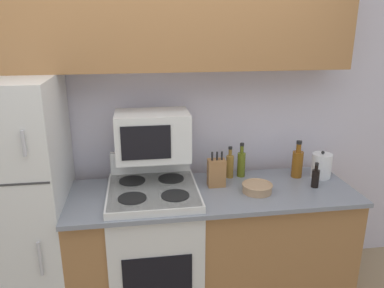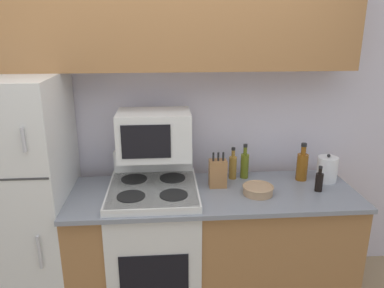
# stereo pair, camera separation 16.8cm
# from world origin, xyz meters

# --- Properties ---
(wall_back) EXTENTS (8.00, 0.05, 2.55)m
(wall_back) POSITION_xyz_m (0.00, 0.75, 1.27)
(wall_back) COLOR silver
(wall_back) RESTS_ON ground_plane
(lower_cabinets) EXTENTS (1.95, 0.67, 0.88)m
(lower_cabinets) POSITION_xyz_m (0.32, 0.32, 0.44)
(lower_cabinets) COLOR #9E6B3D
(lower_cabinets) RESTS_ON ground_plane
(refrigerator) EXTENTS (0.64, 0.74, 1.68)m
(refrigerator) POSITION_xyz_m (-0.98, 0.36, 0.84)
(refrigerator) COLOR silver
(refrigerator) RESTS_ON ground_plane
(upper_cabinets) EXTENTS (2.59, 0.31, 0.63)m
(upper_cabinets) POSITION_xyz_m (0.00, 0.57, 1.99)
(upper_cabinets) COLOR #9E6B3D
(upper_cabinets) RESTS_ON refrigerator
(stove) EXTENTS (0.60, 0.66, 1.09)m
(stove) POSITION_xyz_m (-0.09, 0.31, 0.48)
(stove) COLOR silver
(stove) RESTS_ON ground_plane
(microwave) EXTENTS (0.49, 0.33, 0.32)m
(microwave) POSITION_xyz_m (-0.08, 0.45, 1.26)
(microwave) COLOR silver
(microwave) RESTS_ON stove
(knife_block) EXTENTS (0.12, 0.08, 0.26)m
(knife_block) POSITION_xyz_m (0.36, 0.38, 0.98)
(knife_block) COLOR #9E6B3D
(knife_block) RESTS_ON lower_cabinets
(bowl) EXTENTS (0.21, 0.21, 0.06)m
(bowl) POSITION_xyz_m (0.61, 0.24, 0.92)
(bowl) COLOR tan
(bowl) RESTS_ON lower_cabinets
(bottle_vinegar) EXTENTS (0.06, 0.06, 0.24)m
(bottle_vinegar) POSITION_xyz_m (0.49, 0.52, 0.98)
(bottle_vinegar) COLOR olive
(bottle_vinegar) RESTS_ON lower_cabinets
(bottle_soy_sauce) EXTENTS (0.05, 0.05, 0.18)m
(bottle_soy_sauce) POSITION_xyz_m (1.04, 0.26, 0.96)
(bottle_soy_sauce) COLOR black
(bottle_soy_sauce) RESTS_ON lower_cabinets
(bottle_whiskey) EXTENTS (0.08, 0.08, 0.28)m
(bottle_whiskey) POSITION_xyz_m (0.99, 0.46, 0.99)
(bottle_whiskey) COLOR brown
(bottle_whiskey) RESTS_ON lower_cabinets
(bottle_olive_oil) EXTENTS (0.06, 0.06, 0.26)m
(bottle_olive_oil) POSITION_xyz_m (0.58, 0.53, 0.99)
(bottle_olive_oil) COLOR #5B6619
(bottle_olive_oil) RESTS_ON lower_cabinets
(kettle) EXTENTS (0.14, 0.14, 0.21)m
(kettle) POSITION_xyz_m (1.16, 0.42, 0.98)
(kettle) COLOR white
(kettle) RESTS_ON lower_cabinets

